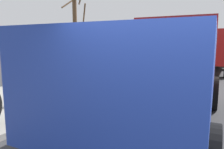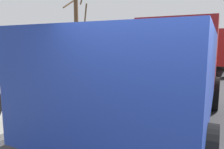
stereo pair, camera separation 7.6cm
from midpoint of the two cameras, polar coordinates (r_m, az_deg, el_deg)
stop_sign at (r=8.06m, az=-10.57°, el=3.75°), size 0.76×0.08×2.04m
dump_truck_blue at (r=5.76m, az=13.18°, el=2.37°), size 7.11×3.06×3.00m
dump_truck_red at (r=17.51m, az=24.92°, el=5.71°), size 7.06×2.94×3.00m
dump_truck_yellow at (r=24.99m, az=26.45°, el=6.18°), size 7.08×2.98×3.00m
bare_tree at (r=12.52m, az=-9.08°, el=11.81°), size 1.27×1.32×5.32m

